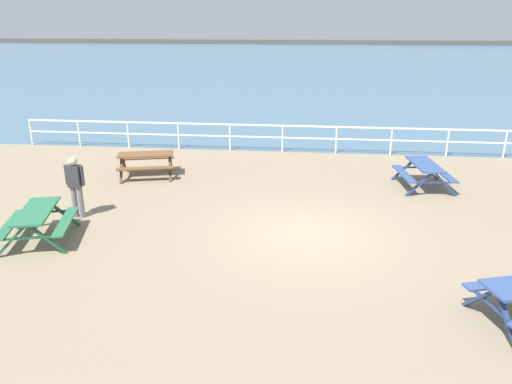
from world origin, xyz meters
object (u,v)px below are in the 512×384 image
visitor (75,183)px  picnic_table_far_left (146,159)px  picnic_table_near_left (37,218)px  picnic_table_near_right (424,170)px

visitor → picnic_table_far_left: bearing=173.7°
picnic_table_near_left → picnic_table_near_right: size_ratio=1.08×
picnic_table_near_left → visitor: bearing=-24.8°
picnic_table_near_left → picnic_table_far_left: size_ratio=1.00×
picnic_table_near_right → picnic_table_near_left: bearing=110.2°
picnic_table_far_left → visitor: size_ratio=1.28×
picnic_table_near_left → picnic_table_far_left: bearing=-24.6°
visitor → picnic_table_near_left: bearing=-6.5°
picnic_table_far_left → visitor: 3.76m
picnic_table_near_left → visitor: size_ratio=1.28×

